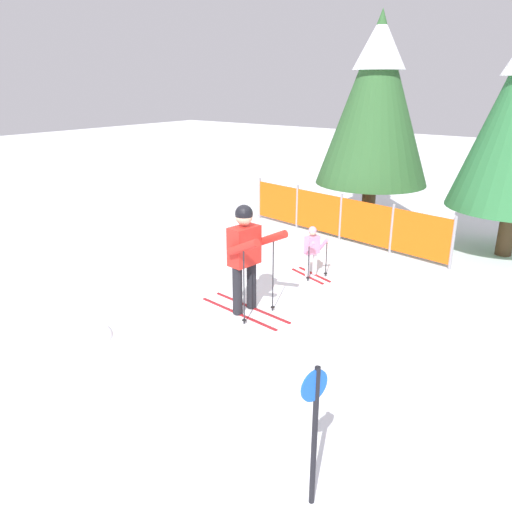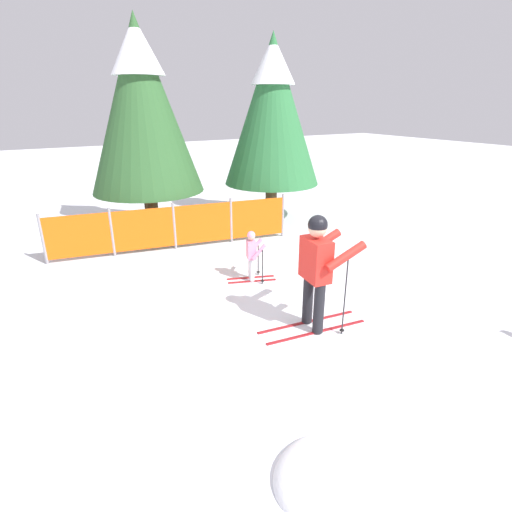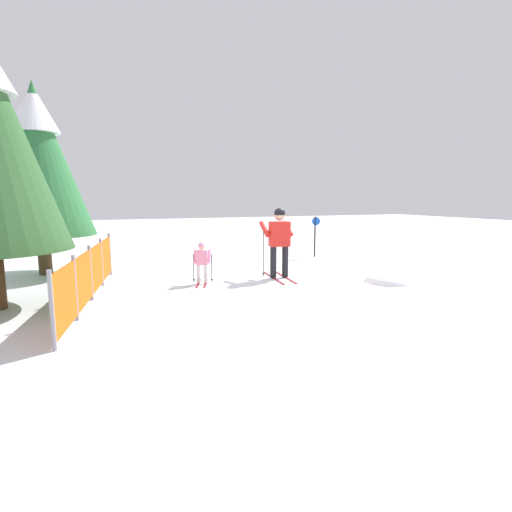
{
  "view_description": "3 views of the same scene",
  "coord_description": "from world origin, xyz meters",
  "views": [
    {
      "loc": [
        4.66,
        -5.57,
        3.52
      ],
      "look_at": [
        -0.15,
        0.79,
        0.71
      ],
      "focal_mm": 35.0,
      "sensor_mm": 36.0,
      "label": 1
    },
    {
      "loc": [
        -3.25,
        -3.97,
        3.19
      ],
      "look_at": [
        -0.15,
        1.44,
        0.78
      ],
      "focal_mm": 28.0,
      "sensor_mm": 36.0,
      "label": 2
    },
    {
      "loc": [
        -8.85,
        4.38,
        2.01
      ],
      "look_at": [
        -0.2,
        0.91,
        0.64
      ],
      "focal_mm": 28.0,
      "sensor_mm": 36.0,
      "label": 3
    }
  ],
  "objects": [
    {
      "name": "conifer_near",
      "position": [
        2.8,
        5.68,
        3.02
      ],
      "size": [
        2.63,
        2.63,
        4.89
      ],
      "color": "#4C3823",
      "rests_on": "ground_plane"
    },
    {
      "name": "skier_child",
      "position": [
        0.17,
        2.13,
        0.56
      ],
      "size": [
        0.94,
        0.55,
        0.98
      ],
      "rotation": [
        0.0,
        0.0,
        -0.34
      ],
      "color": "maroon",
      "rests_on": "ground_plane"
    },
    {
      "name": "ground_plane",
      "position": [
        0.0,
        0.0,
        0.0
      ],
      "size": [
        60.0,
        60.0,
        0.0
      ],
      "primitive_type": "plane",
      "color": "white"
    },
    {
      "name": "conifer_far",
      "position": [
        -0.57,
        6.14,
        3.15
      ],
      "size": [
        2.74,
        2.74,
        5.09
      ],
      "color": "#4C3823",
      "rests_on": "ground_plane"
    },
    {
      "name": "snow_mound",
      "position": [
        -1.32,
        -2.01,
        0.0
      ],
      "size": [
        1.14,
        0.97,
        0.46
      ],
      "primitive_type": "ellipsoid",
      "color": "white",
      "rests_on": "ground_plane"
    },
    {
      "name": "safety_fence",
      "position": [
        -0.52,
        4.54,
        0.54
      ],
      "size": [
        5.4,
        0.95,
        1.09
      ],
      "rotation": [
        0.0,
        0.0,
        -0.16
      ],
      "color": "gray",
      "rests_on": "ground_plane"
    },
    {
      "name": "skier_adult",
      "position": [
        0.13,
        0.16,
        1.06
      ],
      "size": [
        1.69,
        0.8,
        1.76
      ],
      "rotation": [
        0.0,
        0.0,
        -0.12
      ],
      "color": "maroon",
      "rests_on": "ground_plane"
    }
  ]
}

